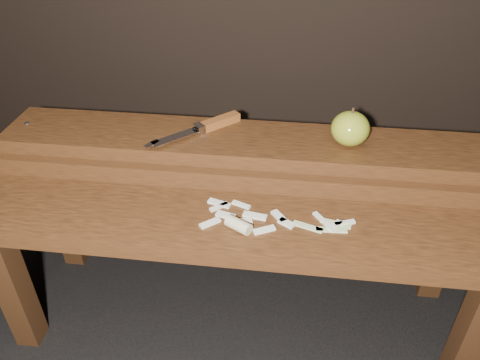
# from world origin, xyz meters

# --- Properties ---
(ground) EXTENTS (60.00, 60.00, 0.00)m
(ground) POSITION_xyz_m (0.00, 0.00, 0.00)
(ground) COLOR black
(bench_front_tier) EXTENTS (1.20, 0.20, 0.42)m
(bench_front_tier) POSITION_xyz_m (0.00, -0.06, 0.35)
(bench_front_tier) COLOR #311B0C
(bench_front_tier) RESTS_ON ground
(bench_rear_tier) EXTENTS (1.20, 0.21, 0.50)m
(bench_rear_tier) POSITION_xyz_m (0.00, 0.17, 0.41)
(bench_rear_tier) COLOR #311B0C
(bench_rear_tier) RESTS_ON ground
(apple) EXTENTS (0.09, 0.09, 0.09)m
(apple) POSITION_xyz_m (0.24, 0.17, 0.54)
(apple) COLOR olive
(apple) RESTS_ON bench_rear_tier
(knife) EXTENTS (0.20, 0.20, 0.02)m
(knife) POSITION_xyz_m (-0.09, 0.20, 0.51)
(knife) COLOR brown
(knife) RESTS_ON bench_rear_tier
(apple_scraps) EXTENTS (0.33, 0.12, 0.03)m
(apple_scraps) POSITION_xyz_m (0.06, -0.05, 0.43)
(apple_scraps) COLOR beige
(apple_scraps) RESTS_ON bench_front_tier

